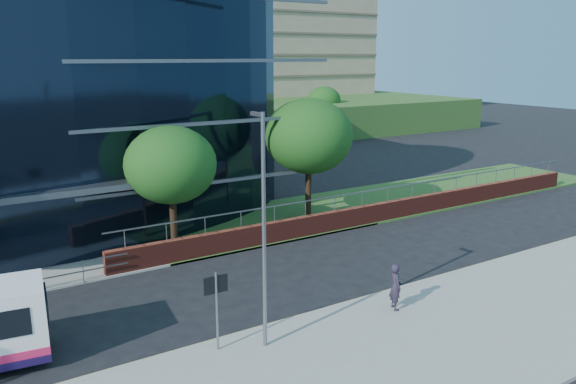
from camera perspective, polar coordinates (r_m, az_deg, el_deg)
ground at (r=20.24m, az=-21.28°, el=-16.47°), size 200.00×200.00×0.00m
kerb at (r=19.34m, az=-20.70°, el=-17.64°), size 80.00×0.25×0.16m
yellow_line_outer at (r=19.55m, az=-20.80°, el=-17.54°), size 80.00×0.08×0.01m
yellow_line_inner at (r=19.67m, az=-20.90°, el=-17.33°), size 80.00×0.08×0.01m
grass_verge at (r=40.19m, az=10.75°, el=-0.66°), size 36.00×8.00×0.12m
retaining_wall at (r=34.80m, az=10.04°, el=-1.93°), size 34.00×0.40×2.11m
apartment_block at (r=82.34m, az=-7.34°, el=14.45°), size 60.00×42.00×30.00m
street_sign at (r=19.04m, az=-7.31°, el=-10.30°), size 0.85×0.09×2.80m
tree_far_c at (r=28.67m, az=-11.83°, el=2.70°), size 4.62×4.62×6.51m
tree_far_d at (r=33.52m, az=2.13°, el=5.67°), size 5.28×5.28×7.44m
tree_dist_e at (r=63.57m, az=-7.19°, el=8.78°), size 4.62×4.62×6.51m
tree_dist_f at (r=73.39m, az=3.69°, el=9.24°), size 4.29×4.29×6.05m
streetlight_east at (r=18.38m, az=-2.50°, el=-3.46°), size 0.15×0.77×8.00m
pedestrian at (r=22.58m, az=10.86°, el=-9.42°), size 0.65×0.79×1.87m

